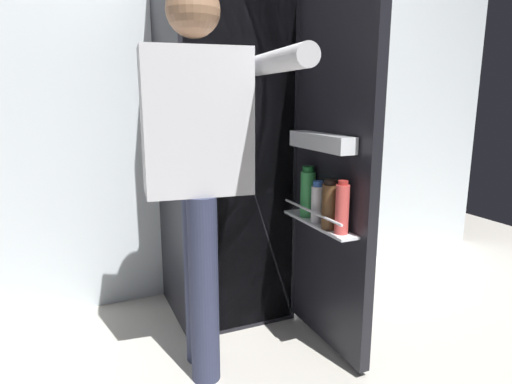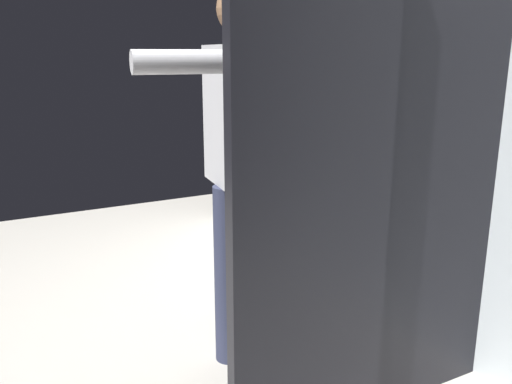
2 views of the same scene
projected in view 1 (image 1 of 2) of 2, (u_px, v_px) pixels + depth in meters
The scene contains 4 objects.
ground_plane at pixel (264, 355), 2.04m from camera, with size 5.94×5.94×0.00m, color #B7B2A8.
kitchen_wall at pixel (203, 89), 2.57m from camera, with size 4.40×0.10×2.44m, color silver.
refrigerator at pixel (231, 151), 2.30m from camera, with size 0.64×1.16×1.80m.
person at pixel (200, 154), 1.75m from camera, with size 0.53×0.75×1.60m.
Camera 1 is at (-0.77, -1.67, 1.18)m, focal length 30.79 mm.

